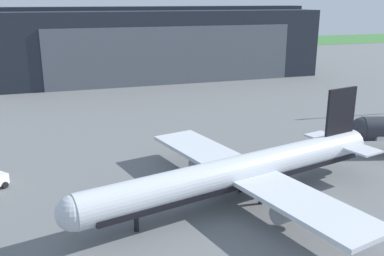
{
  "coord_description": "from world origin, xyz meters",
  "views": [
    {
      "loc": [
        -26.7,
        -56.39,
        25.52
      ],
      "look_at": [
        -3.68,
        13.59,
        3.49
      ],
      "focal_mm": 40.49,
      "sensor_mm": 36.0,
      "label": 1
    }
  ],
  "objects": [
    {
      "name": "ground_plane",
      "position": [
        0.0,
        0.0,
        0.0
      ],
      "size": [
        440.0,
        440.0,
        0.0
      ],
      "primitive_type": "plane",
      "color": "slate"
    },
    {
      "name": "grass_field_strip",
      "position": [
        0.0,
        187.47,
        0.04
      ],
      "size": [
        440.0,
        56.0,
        0.08
      ],
      "primitive_type": "cube",
      "color": "#3C7537",
      "rests_on": "ground_plane"
    },
    {
      "name": "maintenance_hangar",
      "position": [
        9.66,
        86.49,
        11.12
      ],
      "size": [
        101.23,
        30.33,
        23.18
      ],
      "color": "#232833",
      "rests_on": "ground_plane"
    },
    {
      "name": "airliner_near_right",
      "position": [
        -4.48,
        -9.06,
        4.07
      ],
      "size": [
        45.97,
        39.63,
        13.16
      ],
      "color": "silver",
      "rests_on": "ground_plane"
    }
  ]
}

